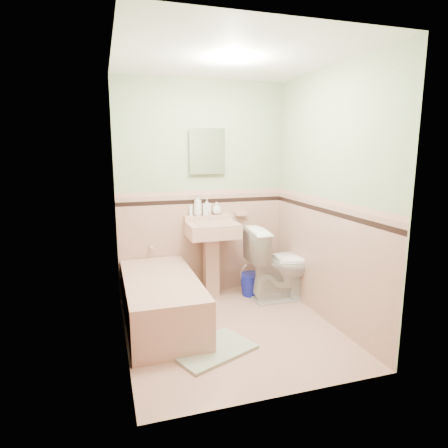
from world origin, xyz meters
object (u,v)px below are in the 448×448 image
object	(u,v)px
bathtub	(161,302)
soap_bottle_right	(217,208)
sink	(212,261)
bucket	(251,284)
medicine_cabinet	(207,151)
shoe	(195,345)
soap_bottle_left	(198,205)
soap_bottle_mid	(207,206)
toilet	(283,263)

from	to	relation	value
bathtub	soap_bottle_right	size ratio (longest dim) A/B	10.25
sink	bucket	world-z (taller)	sink
soap_bottle_right	bucket	bearing A→B (deg)	-34.97
sink	medicine_cabinet	world-z (taller)	medicine_cabinet
soap_bottle_right	shoe	world-z (taller)	soap_bottle_right
soap_bottle_left	soap_bottle_mid	world-z (taller)	soap_bottle_left
toilet	bucket	bearing A→B (deg)	56.52
medicine_cabinet	soap_bottle_left	xyz separation A→B (m)	(-0.12, -0.03, -0.61)
medicine_cabinet	soap_bottle_right	xyz separation A→B (m)	(0.11, -0.03, -0.67)
bathtub	bucket	bearing A→B (deg)	22.13
medicine_cabinet	toilet	world-z (taller)	medicine_cabinet
sink	soap_bottle_right	world-z (taller)	soap_bottle_right
bathtub	sink	distance (m)	0.89
soap_bottle_mid	bucket	size ratio (longest dim) A/B	0.76
sink	shoe	xyz separation A→B (m)	(-0.48, -1.16, -0.39)
soap_bottle_mid	shoe	size ratio (longest dim) A/B	1.39
sink	soap_bottle_right	distance (m)	0.62
sink	shoe	distance (m)	1.31
sink	bucket	bearing A→B (deg)	-8.22
bathtub	bucket	size ratio (longest dim) A/B	5.71
bucket	shoe	world-z (taller)	bucket
shoe	soap_bottle_right	bearing A→B (deg)	83.12
bathtub	toilet	size ratio (longest dim) A/B	1.74
sink	soap_bottle_mid	bearing A→B (deg)	94.79
bathtub	toilet	world-z (taller)	toilet
soap_bottle_right	bucket	world-z (taller)	soap_bottle_right
soap_bottle_right	bathtub	bearing A→B (deg)	-137.96
medicine_cabinet	toilet	bearing A→B (deg)	-32.63
sink	soap_bottle_left	distance (m)	0.67
bathtub	medicine_cabinet	size ratio (longest dim) A/B	3.39
soap_bottle_left	shoe	bearing A→B (deg)	-105.04
medicine_cabinet	soap_bottle_right	distance (m)	0.67
soap_bottle_left	shoe	xyz separation A→B (m)	(-0.36, -1.34, -1.03)
toilet	bathtub	bearing A→B (deg)	101.06
soap_bottle_left	bucket	size ratio (longest dim) A/B	0.94
medicine_cabinet	soap_bottle_left	size ratio (longest dim) A/B	1.79
bucket	shoe	xyz separation A→B (m)	(-0.94, -1.09, -0.07)
bathtub	soap_bottle_right	bearing A→B (deg)	42.04
soap_bottle_right	toilet	distance (m)	1.01
sink	shoe	world-z (taller)	sink
medicine_cabinet	soap_bottle_left	distance (m)	0.63
toilet	shoe	world-z (taller)	toilet
sink	bathtub	bearing A→B (deg)	-142.07
soap_bottle_left	bucket	xyz separation A→B (m)	(0.58, -0.25, -0.95)
bucket	bathtub	bearing A→B (deg)	-157.87
soap_bottle_mid	shoe	xyz separation A→B (m)	(-0.47, -1.34, -1.01)
soap_bottle_mid	bathtub	bearing A→B (deg)	-133.12
soap_bottle_mid	soap_bottle_left	bearing A→B (deg)	180.00
bucket	soap_bottle_right	bearing A→B (deg)	145.03
toilet	bucket	size ratio (longest dim) A/B	3.28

